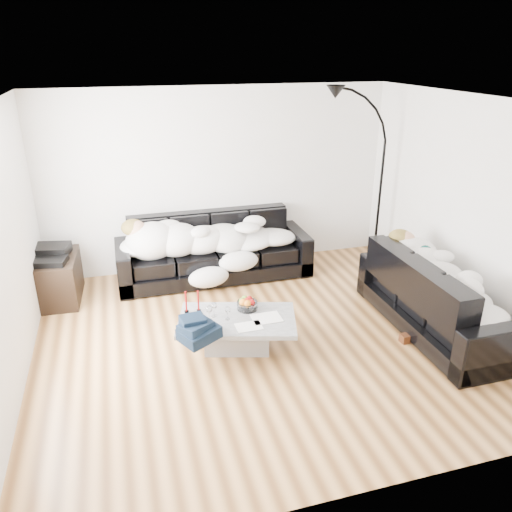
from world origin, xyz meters
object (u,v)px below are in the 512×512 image
object	(u,v)px
shoes	(414,332)
av_cabinet	(55,279)
candle_left	(186,302)
stereo	(51,253)
candle_right	(198,302)
wine_glass_a	(214,309)
sofa_right	(439,295)
fruit_bowl	(247,303)
floor_lamp	(380,191)
sleeper_right	(442,278)
wine_glass_b	(209,313)
wine_glass_c	(228,313)
sleeper_back	(214,235)
sofa_back	(214,247)
coffee_table	(237,333)

from	to	relation	value
shoes	av_cabinet	world-z (taller)	av_cabinet
candle_left	shoes	size ratio (longest dim) A/B	0.55
stereo	candle_right	bearing A→B (deg)	-30.89
av_cabinet	stereo	distance (m)	0.36
av_cabinet	wine_glass_a	bearing A→B (deg)	-39.86
wine_glass_a	stereo	world-z (taller)	stereo
sofa_right	candle_left	xyz separation A→B (m)	(-2.84, 0.51, 0.06)
fruit_bowl	candle_right	distance (m)	0.54
floor_lamp	sleeper_right	bearing A→B (deg)	-97.38
wine_glass_b	candle_right	world-z (taller)	candle_right
sleeper_right	floor_lamp	world-z (taller)	floor_lamp
wine_glass_c	av_cabinet	distance (m)	2.58
floor_lamp	sleeper_back	bearing A→B (deg)	173.25
wine_glass_a	floor_lamp	world-z (taller)	floor_lamp
candle_left	av_cabinet	distance (m)	2.11
sleeper_right	candle_right	xyz separation A→B (m)	(-2.71, 0.50, -0.15)
sofa_back	coffee_table	world-z (taller)	sofa_back
stereo	floor_lamp	distance (m)	4.56
fruit_bowl	floor_lamp	xyz separation A→B (m)	(2.38, 1.46, 0.71)
coffee_table	floor_lamp	xyz separation A→B (m)	(2.54, 1.62, 0.97)
wine_glass_b	candle_left	size ratio (longest dim) A/B	0.65
wine_glass_b	shoes	xyz separation A→B (m)	(2.30, -0.39, -0.40)
sleeper_right	av_cabinet	xyz separation A→B (m)	(-4.34, 1.99, -0.35)
sofa_right	coffee_table	bearing A→B (deg)	84.08
coffee_table	stereo	xyz separation A→B (m)	(-2.00, 1.75, 0.47)
sleeper_back	wine_glass_c	world-z (taller)	sleeper_back
av_cabinet	sleeper_right	bearing A→B (deg)	-21.64
stereo	wine_glass_c	bearing A→B (deg)	-30.92
candle_left	shoes	distance (m)	2.62
wine_glass_c	shoes	distance (m)	2.17
fruit_bowl	sleeper_right	bearing A→B (deg)	-10.61
sofa_right	stereo	bearing A→B (deg)	65.30
sleeper_back	coffee_table	xyz separation A→B (m)	(-0.13, -1.85, -0.47)
wine_glass_c	candle_left	xyz separation A→B (m)	(-0.40, 0.27, 0.05)
wine_glass_b	stereo	world-z (taller)	stereo
sofa_back	fruit_bowl	distance (m)	1.73
sleeper_back	stereo	xyz separation A→B (m)	(-2.13, -0.10, 0.01)
sleeper_back	stereo	distance (m)	2.13
fruit_bowl	wine_glass_a	bearing A→B (deg)	-171.60
floor_lamp	av_cabinet	bearing A→B (deg)	177.01
sofa_back	floor_lamp	distance (m)	2.52
sofa_back	coffee_table	bearing A→B (deg)	-93.98
floor_lamp	stereo	bearing A→B (deg)	177.01
sofa_back	av_cabinet	world-z (taller)	sofa_back
fruit_bowl	av_cabinet	bearing A→B (deg)	143.67
sleeper_back	coffee_table	world-z (taller)	sleeper_back
wine_glass_a	stereo	xyz separation A→B (m)	(-1.77, 1.64, 0.21)
coffee_table	sleeper_right	bearing A→B (deg)	-5.92
coffee_table	wine_glass_a	world-z (taller)	wine_glass_a
sofa_back	stereo	distance (m)	2.15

